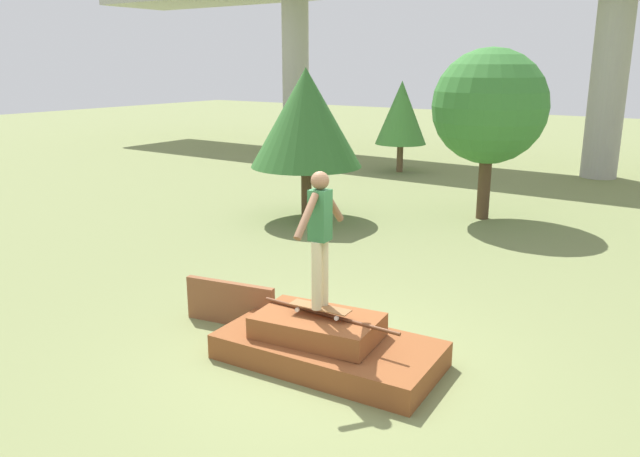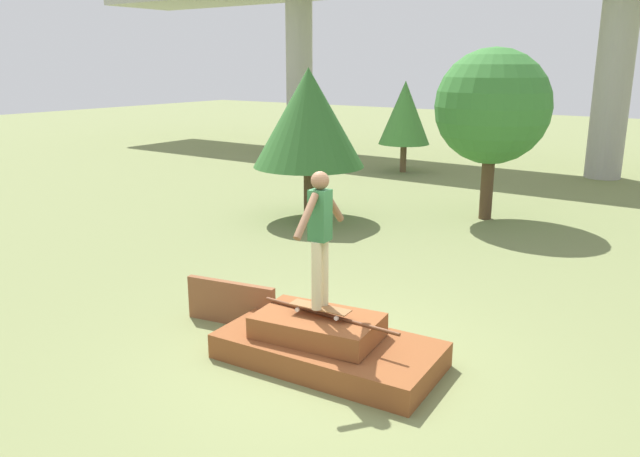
{
  "view_description": "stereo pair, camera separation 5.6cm",
  "coord_description": "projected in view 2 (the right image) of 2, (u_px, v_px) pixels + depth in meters",
  "views": [
    {
      "loc": [
        3.89,
        -5.81,
        3.57
      ],
      "look_at": [
        -0.09,
        -0.06,
        1.7
      ],
      "focal_mm": 35.0,
      "sensor_mm": 36.0,
      "label": 1
    },
    {
      "loc": [
        3.93,
        -5.78,
        3.57
      ],
      "look_at": [
        -0.09,
        -0.06,
        1.7
      ],
      "focal_mm": 35.0,
      "sensor_mm": 36.0,
      "label": 2
    }
  ],
  "objects": [
    {
      "name": "scrap_pile",
      "position": [
        326.0,
        344.0,
        7.63
      ],
      "size": [
        2.78,
        1.54,
        0.64
      ],
      "color": "brown",
      "rests_on": "ground_plane"
    },
    {
      "name": "tree_mid_back",
      "position": [
        309.0,
        118.0,
        14.11
      ],
      "size": [
        2.56,
        2.56,
        3.47
      ],
      "color": "#4C3823",
      "rests_on": "ground_plane"
    },
    {
      "name": "scrap_plank_loose",
      "position": [
        231.0,
        303.0,
        8.72
      ],
      "size": [
        1.36,
        0.36,
        0.62
      ],
      "color": "brown",
      "rests_on": "ground_plane"
    },
    {
      "name": "tree_behind_left",
      "position": [
        492.0,
        107.0,
        14.06
      ],
      "size": [
        2.6,
        2.6,
        3.91
      ],
      "color": "#4C3823",
      "rests_on": "ground_plane"
    },
    {
      "name": "skateboard",
      "position": [
        320.0,
        308.0,
        7.5
      ],
      "size": [
        0.78,
        0.27,
        0.09
      ],
      "color": "brown",
      "rests_on": "scrap_pile"
    },
    {
      "name": "ground_plane",
      "position": [
        329.0,
        362.0,
        7.68
      ],
      "size": [
        80.0,
        80.0,
        0.0
      ],
      "primitive_type": "plane",
      "color": "olive"
    },
    {
      "name": "tree_behind_right",
      "position": [
        405.0,
        113.0,
        20.49
      ],
      "size": [
        1.69,
        1.69,
        3.0
      ],
      "color": "brown",
      "rests_on": "ground_plane"
    },
    {
      "name": "skater",
      "position": [
        320.0,
        230.0,
        7.25
      ],
      "size": [
        0.24,
        1.1,
        1.65
      ],
      "color": "#C6B78E",
      "rests_on": "skateboard"
    }
  ]
}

